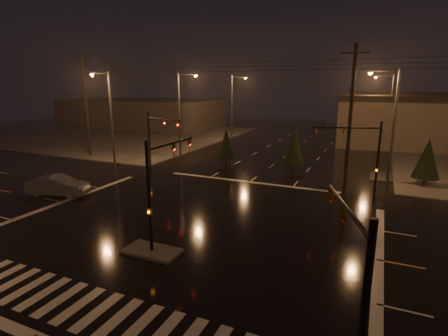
{
  "coord_description": "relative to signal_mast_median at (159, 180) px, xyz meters",
  "views": [
    {
      "loc": [
        10.43,
        -17.91,
        8.69
      ],
      "look_at": [
        0.76,
        3.65,
        3.0
      ],
      "focal_mm": 28.0,
      "sensor_mm": 36.0,
      "label": 1
    }
  ],
  "objects": [
    {
      "name": "median_island",
      "position": [
        -0.0,
        -0.93,
        -3.68
      ],
      "size": [
        3.0,
        1.6,
        0.15
      ],
      "primitive_type": "cube",
      "color": "#47453F",
      "rests_on": "ground"
    },
    {
      "name": "streetlight_2",
      "position": [
        -11.18,
        37.07,
        2.05
      ],
      "size": [
        2.77,
        0.32,
        10.0
      ],
      "color": "#38383A",
      "rests_on": "ground"
    },
    {
      "name": "streetlight_1",
      "position": [
        -11.18,
        21.07,
        2.05
      ],
      "size": [
        2.77,
        0.32,
        10.0
      ],
      "color": "#38383A",
      "rests_on": "ground"
    },
    {
      "name": "utility_pole_1",
      "position": [
        8.0,
        17.07,
        2.38
      ],
      "size": [
        2.2,
        0.32,
        12.0
      ],
      "color": "black",
      "rests_on": "ground"
    },
    {
      "name": "commercial_block",
      "position": [
        -35.0,
        45.07,
        -0.95
      ],
      "size": [
        30.0,
        18.0,
        5.6
      ],
      "primitive_type": "cube",
      "color": "#3B3634",
      "rests_on": "ground"
    },
    {
      "name": "stop_bar_far",
      "position": [
        -0.0,
        14.07,
        -3.75
      ],
      "size": [
        16.0,
        0.5,
        0.01
      ],
      "primitive_type": "cube",
      "color": "beige",
      "rests_on": "ground"
    },
    {
      "name": "ground",
      "position": [
        -0.0,
        3.07,
        -3.75
      ],
      "size": [
        140.0,
        140.0,
        0.0
      ],
      "primitive_type": "plane",
      "color": "black",
      "rests_on": "ground"
    },
    {
      "name": "utility_pole_0",
      "position": [
        -22.0,
        17.07,
        2.38
      ],
      "size": [
        2.2,
        0.32,
        12.0
      ],
      "color": "black",
      "rests_on": "ground"
    },
    {
      "name": "sidewalk_nw",
      "position": [
        -30.0,
        33.07,
        -3.69
      ],
      "size": [
        36.0,
        36.0,
        0.12
      ],
      "primitive_type": "cube",
      "color": "#47453F",
      "rests_on": "ground"
    },
    {
      "name": "conifer_4",
      "position": [
        2.58,
        20.19,
        -1.29
      ],
      "size": [
        2.25,
        2.25,
        4.22
      ],
      "color": "black",
      "rests_on": "ground"
    },
    {
      "name": "signal_mast_ne",
      "position": [
        9.5,
        13.21,
        0.04
      ],
      "size": [
        4.84,
        1.86,
        6.0
      ],
      "color": "black",
      "rests_on": "ground"
    },
    {
      "name": "car_crossing",
      "position": [
        -12.64,
        4.16,
        -2.95
      ],
      "size": [
        5.15,
        3.03,
        1.6
      ],
      "primitive_type": "imported",
      "rotation": [
        0.0,
        0.0,
        1.86
      ],
      "color": "#5A5E62",
      "rests_on": "ground"
    },
    {
      "name": "signal_mast_median",
      "position": [
        0.0,
        0.0,
        0.0
      ],
      "size": [
        0.25,
        4.59,
        6.0
      ],
      "color": "black",
      "rests_on": "ground"
    },
    {
      "name": "streetlight_4",
      "position": [
        11.18,
        39.07,
        2.05
      ],
      "size": [
        2.77,
        0.32,
        10.0
      ],
      "color": "#38383A",
      "rests_on": "ground"
    },
    {
      "name": "conifer_0",
      "position": [
        14.41,
        19.28,
        -1.32
      ],
      "size": [
        2.22,
        2.22,
        4.17
      ],
      "color": "black",
      "rests_on": "ground"
    },
    {
      "name": "conifer_3",
      "position": [
        -4.74,
        19.58,
        -1.4
      ],
      "size": [
        2.12,
        2.12,
        4.01
      ],
      "color": "black",
      "rests_on": "ground"
    },
    {
      "name": "streetlight_5",
      "position": [
        -16.0,
        14.26,
        2.05
      ],
      "size": [
        0.32,
        2.77,
        10.0
      ],
      "color": "#38383A",
      "rests_on": "ground"
    },
    {
      "name": "streetlight_3",
      "position": [
        11.18,
        19.07,
        2.05
      ],
      "size": [
        2.77,
        0.32,
        10.0
      ],
      "color": "#38383A",
      "rests_on": "ground"
    },
    {
      "name": "signal_mast_se",
      "position": [
        10.23,
        -6.68,
        -0.04
      ],
      "size": [
        1.55,
        3.87,
        6.0
      ],
      "color": "black",
      "rests_on": "ground"
    },
    {
      "name": "crosswalk",
      "position": [
        -0.0,
        -5.93,
        -3.75
      ],
      "size": [
        15.0,
        2.6,
        0.01
      ],
      "primitive_type": "cube",
      "color": "beige",
      "rests_on": "ground"
    },
    {
      "name": "signal_mast_nw",
      "position": [
        -9.5,
        13.21,
        0.04
      ],
      "size": [
        4.84,
        1.86,
        6.0
      ],
      "color": "black",
      "rests_on": "ground"
    }
  ]
}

